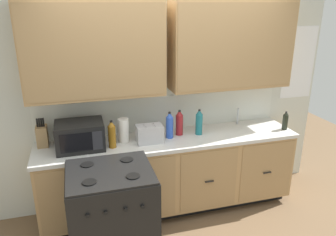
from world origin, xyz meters
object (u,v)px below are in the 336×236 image
object	(u,v)px
stove_range	(113,216)
bottle_teal	(199,122)
bottle_blue	(170,125)
bottle_dark	(285,121)
microwave	(80,135)
paper_towel_roll	(123,130)
toaster	(149,134)
knife_block	(42,136)
bottle_amber	(112,134)
bottle_red	(179,123)

from	to	relation	value
stove_range	bottle_teal	size ratio (longest dim) A/B	3.21
bottle_blue	bottle_dark	size ratio (longest dim) A/B	1.35
microwave	bottle_teal	world-z (taller)	bottle_teal
stove_range	paper_towel_roll	distance (m)	0.91
stove_range	bottle_teal	bearing A→B (deg)	31.01
stove_range	bottle_blue	xyz separation A→B (m)	(0.74, 0.65, 0.58)
bottle_teal	bottle_dark	bearing A→B (deg)	-7.54
microwave	toaster	xyz separation A→B (m)	(0.72, -0.04, -0.04)
microwave	bottle_teal	distance (m)	1.31
stove_range	knife_block	size ratio (longest dim) A/B	3.06
microwave	paper_towel_roll	distance (m)	0.45
toaster	bottle_amber	world-z (taller)	bottle_amber
knife_block	bottle_amber	distance (m)	0.73
microwave	bottle_blue	world-z (taller)	bottle_blue
bottle_red	bottle_dark	size ratio (longest dim) A/B	1.31
microwave	paper_towel_roll	world-z (taller)	microwave
bottle_blue	bottle_teal	xyz separation A→B (m)	(0.34, 0.01, -0.00)
bottle_teal	knife_block	bearing A→B (deg)	175.12
knife_block	bottle_teal	bearing A→B (deg)	-4.88
bottle_red	bottle_amber	world-z (taller)	bottle_amber
knife_block	bottle_red	xyz separation A→B (m)	(1.47, -0.09, 0.03)
paper_towel_roll	bottle_red	bearing A→B (deg)	2.06
paper_towel_roll	bottle_amber	xyz separation A→B (m)	(-0.14, -0.12, 0.01)
bottle_blue	bottle_dark	bearing A→B (deg)	-5.46
bottle_amber	knife_block	bearing A→B (deg)	161.52
bottle_amber	bottle_red	bearing A→B (deg)	10.17
toaster	bottle_teal	xyz separation A→B (m)	(0.59, 0.06, 0.05)
paper_towel_roll	bottle_dark	size ratio (longest dim) A/B	1.18
knife_block	bottle_teal	world-z (taller)	knife_block
knife_block	bottle_teal	xyz separation A→B (m)	(1.68, -0.14, 0.03)
stove_range	bottle_red	bearing A→B (deg)	38.98
stove_range	bottle_dark	bearing A→B (deg)	13.68
paper_towel_roll	bottle_blue	distance (m)	0.51
bottle_blue	bottle_amber	distance (m)	0.65
bottle_teal	bottle_dark	world-z (taller)	bottle_teal
stove_range	knife_block	world-z (taller)	knife_block
bottle_teal	paper_towel_roll	bearing A→B (deg)	178.15
stove_range	bottle_amber	distance (m)	0.81
bottle_teal	bottle_dark	distance (m)	1.04
knife_block	paper_towel_roll	size ratio (longest dim) A/B	1.19
microwave	bottle_dark	bearing A→B (deg)	-2.88
bottle_blue	microwave	bearing A→B (deg)	-179.18
bottle_teal	bottle_dark	size ratio (longest dim) A/B	1.34
paper_towel_roll	stove_range	bearing A→B (deg)	-108.82
toaster	knife_block	bearing A→B (deg)	169.38
microwave	bottle_amber	xyz separation A→B (m)	(0.32, -0.07, 0.00)
bottle_teal	bottle_amber	size ratio (longest dim) A/B	1.01
knife_block	bottle_amber	size ratio (longest dim) A/B	1.06
toaster	bottle_teal	world-z (taller)	bottle_teal
bottle_red	knife_block	bearing A→B (deg)	176.36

